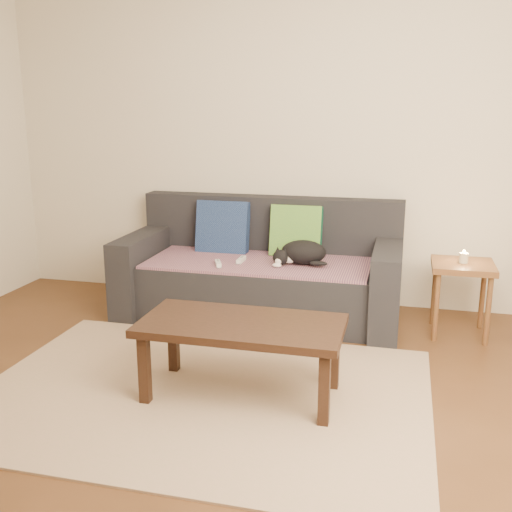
# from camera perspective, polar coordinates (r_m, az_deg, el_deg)

# --- Properties ---
(ground) EXTENTS (4.50, 4.50, 0.00)m
(ground) POSITION_cam_1_polar(r_m,az_deg,el_deg) (3.34, -6.05, -14.11)
(ground) COLOR brown
(ground) RESTS_ON ground
(back_wall) EXTENTS (4.50, 0.04, 2.60)m
(back_wall) POSITION_cam_1_polar(r_m,az_deg,el_deg) (4.87, 1.75, 10.87)
(back_wall) COLOR beige
(back_wall) RESTS_ON ground
(sofa) EXTENTS (2.10, 0.94, 0.87)m
(sofa) POSITION_cam_1_polar(r_m,az_deg,el_deg) (4.62, 0.52, -1.77)
(sofa) COLOR #232328
(sofa) RESTS_ON ground
(throw_blanket) EXTENTS (1.66, 0.74, 0.02)m
(throw_blanket) POSITION_cam_1_polar(r_m,az_deg,el_deg) (4.51, 0.25, -0.60)
(throw_blanket) COLOR #502D54
(throw_blanket) RESTS_ON sofa
(cushion_navy) EXTENTS (0.42, 0.18, 0.43)m
(cushion_navy) POSITION_cam_1_polar(r_m,az_deg,el_deg) (4.80, -3.18, 2.74)
(cushion_navy) COLOR navy
(cushion_navy) RESTS_ON throw_blanket
(cushion_green) EXTENTS (0.40, 0.18, 0.41)m
(cushion_green) POSITION_cam_1_polar(r_m,az_deg,el_deg) (4.66, 3.84, 2.38)
(cushion_green) COLOR #0D543D
(cushion_green) RESTS_ON throw_blanket
(cat) EXTENTS (0.41, 0.30, 0.18)m
(cat) POSITION_cam_1_polar(r_m,az_deg,el_deg) (4.41, 4.36, 0.31)
(cat) COLOR black
(cat) RESTS_ON throw_blanket
(wii_remote_a) EXTENTS (0.04, 0.15, 0.03)m
(wii_remote_a) POSITION_cam_1_polar(r_m,az_deg,el_deg) (4.48, -1.42, -0.36)
(wii_remote_a) COLOR white
(wii_remote_a) RESTS_ON throw_blanket
(wii_remote_b) EXTENTS (0.09, 0.15, 0.03)m
(wii_remote_b) POSITION_cam_1_polar(r_m,az_deg,el_deg) (4.38, -3.63, -0.72)
(wii_remote_b) COLOR white
(wii_remote_b) RESTS_ON throw_blanket
(side_table) EXTENTS (0.42, 0.42, 0.52)m
(side_table) POSITION_cam_1_polar(r_m,az_deg,el_deg) (4.39, 19.04, -1.78)
(side_table) COLOR brown
(side_table) RESTS_ON ground
(candle) EXTENTS (0.06, 0.06, 0.09)m
(candle) POSITION_cam_1_polar(r_m,az_deg,el_deg) (4.36, 19.17, -0.15)
(candle) COLOR beige
(candle) RESTS_ON side_table
(rug) EXTENTS (2.50, 1.80, 0.01)m
(rug) POSITION_cam_1_polar(r_m,az_deg,el_deg) (3.46, -5.18, -12.90)
(rug) COLOR tan
(rug) RESTS_ON ground
(coffee_table) EXTENTS (1.10, 0.55, 0.44)m
(coffee_table) POSITION_cam_1_polar(r_m,az_deg,el_deg) (3.27, -1.38, -7.19)
(coffee_table) COLOR black
(coffee_table) RESTS_ON rug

